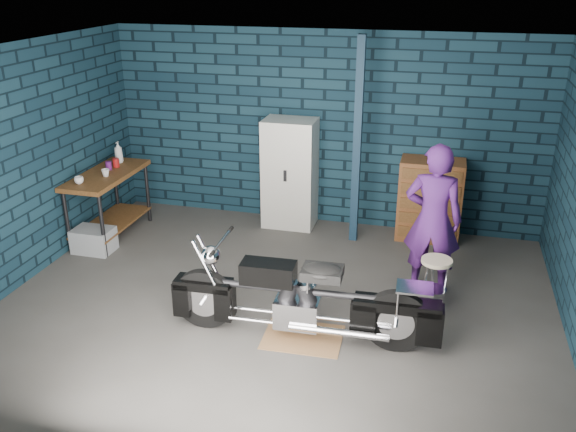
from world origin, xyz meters
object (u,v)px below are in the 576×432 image
locker (290,174)px  workbench (110,205)px  shop_stool (434,284)px  tool_chest (430,200)px  person (433,220)px  motorcycle (303,294)px  storage_bin (94,240)px

locker → workbench: bearing=-156.0°
locker → shop_stool: locker is taller
locker → tool_chest: (1.93, 0.00, -0.21)m
person → locker: person is taller
person → locker: (-2.00, 1.44, -0.10)m
locker → shop_stool: bearing=-41.8°
motorcycle → tool_chest: 2.97m
tool_chest → shop_stool: size_ratio=1.85×
motorcycle → person: 1.79m
storage_bin → tool_chest: bearing=19.8°
motorcycle → person: (1.15, 1.32, 0.37)m
workbench → tool_chest: (4.20, 1.01, 0.10)m
motorcycle → person: person is taller
locker → shop_stool: size_ratio=2.57×
workbench → person: person is taller
locker → motorcycle: bearing=-72.9°
locker → tool_chest: locker is taller
motorcycle → locker: 2.91m
tool_chest → workbench: bearing=-166.5°
locker → person: bearing=-35.8°
storage_bin → locker: 2.77m
workbench → person: size_ratio=0.81×
motorcycle → shop_stool: (1.23, 0.90, -0.20)m
shop_stool → locker: bearing=138.2°
storage_bin → shop_stool: size_ratio=0.84×
motorcycle → storage_bin: motorcycle is taller
workbench → motorcycle: (3.11, -1.76, 0.05)m
storage_bin → tool_chest: (4.18, 1.51, 0.40)m
motorcycle → storage_bin: (-3.09, 1.26, -0.35)m
motorcycle → locker: locker is taller
motorcycle → storage_bin: bearing=155.6°
workbench → tool_chest: size_ratio=1.26×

